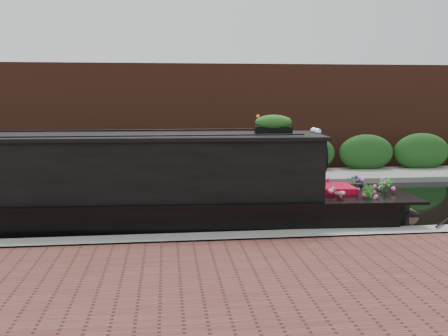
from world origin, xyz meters
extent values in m
plane|color=black|center=(0.00, 0.00, 0.00)|extent=(80.00, 80.00, 0.00)
cube|color=gray|center=(0.00, -3.30, 0.00)|extent=(40.00, 0.60, 0.50)
cube|color=gray|center=(0.00, 4.20, 0.00)|extent=(40.00, 2.40, 0.34)
cube|color=#1C4B19|center=(0.00, 5.10, 0.00)|extent=(40.00, 1.10, 2.80)
cube|color=#53281C|center=(0.00, 7.20, 0.00)|extent=(40.00, 1.00, 8.00)
cube|color=black|center=(-1.89, -1.88, 1.33)|extent=(8.67, 2.02, 1.26)
cube|color=black|center=(-1.89, -1.88, 2.00)|extent=(8.82, 2.16, 0.07)
cube|color=red|center=(2.44, -1.88, 1.33)|extent=(0.13, 1.64, 1.26)
cube|color=black|center=(1.20, -2.72, 1.40)|extent=(0.84, 0.07, 0.51)
cube|color=red|center=(2.93, -1.88, 0.65)|extent=(0.79, 0.87, 0.47)
sphere|color=white|center=(2.45, -2.01, 2.07)|extent=(0.17, 0.17, 0.17)
sphere|color=white|center=(2.45, -1.75, 2.07)|extent=(0.17, 0.17, 0.17)
cube|color=black|center=(1.53, -1.88, 2.11)|extent=(0.79, 0.24, 0.14)
ellipsoid|color=orange|center=(1.53, -1.88, 2.29)|extent=(0.86, 0.23, 0.22)
imported|color=#2E6D24|center=(2.76, -2.54, 0.69)|extent=(0.31, 0.34, 0.53)
imported|color=#2E6D24|center=(3.40, -2.57, 0.71)|extent=(0.40, 0.41, 0.59)
imported|color=#2E6D24|center=(3.67, -1.29, 0.68)|extent=(0.59, 0.55, 0.52)
imported|color=#2E6D24|center=(3.99, -2.05, 0.74)|extent=(0.49, 0.49, 0.63)
imported|color=#2E6D24|center=(2.83, -1.22, 0.74)|extent=(0.23, 0.34, 0.63)
cylinder|color=#896548|center=(4.65, -1.88, 0.16)|extent=(0.32, 0.31, 0.32)
camera|label=1|loc=(-0.72, -12.21, 2.86)|focal=40.00mm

